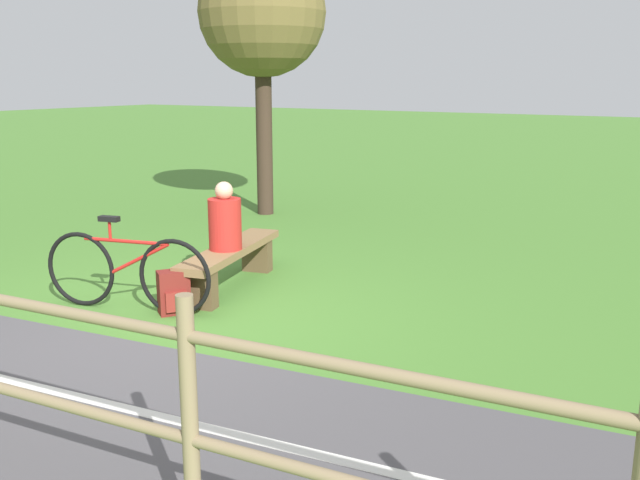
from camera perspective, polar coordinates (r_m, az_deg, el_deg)
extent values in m
plane|color=#477A2D|center=(6.68, -12.26, -6.62)|extent=(80.00, 80.00, 0.00)
cube|color=brown|center=(7.55, -7.30, -0.84)|extent=(1.94, 0.79, 0.08)
cube|color=brown|center=(8.24, -5.13, -1.25)|extent=(0.23, 0.35, 0.38)
cube|color=brown|center=(7.00, -9.74, -3.98)|extent=(0.23, 0.35, 0.38)
cylinder|color=#B2231E|center=(7.39, -7.74, 1.29)|extent=(0.42, 0.42, 0.54)
sphere|color=tan|center=(7.32, -7.82, 4.00)|extent=(0.19, 0.19, 0.19)
torus|color=black|center=(6.77, -11.74, -3.00)|extent=(0.23, 0.74, 0.75)
torus|color=black|center=(7.31, -18.88, -2.25)|extent=(0.23, 0.74, 0.75)
cylinder|color=red|center=(6.95, -15.61, -0.10)|extent=(0.26, 0.86, 0.04)
cylinder|color=red|center=(6.90, -14.44, -1.46)|extent=(0.20, 0.62, 0.35)
cylinder|color=red|center=(7.01, -16.73, 0.78)|extent=(0.03, 0.03, 0.20)
cube|color=black|center=(6.99, -16.78, 1.67)|extent=(0.13, 0.21, 0.05)
cube|color=maroon|center=(6.88, -11.81, -4.17)|extent=(0.34, 0.32, 0.42)
cube|color=maroon|center=(6.79, -11.60, -4.94)|extent=(0.19, 0.15, 0.19)
cylinder|color=#847051|center=(3.41, -10.52, -14.70)|extent=(0.08, 0.08, 1.28)
cylinder|color=#38281E|center=(11.59, -4.56, 8.77)|extent=(0.26, 0.26, 2.72)
sphere|color=brown|center=(11.60, -4.74, 17.99)|extent=(2.02, 2.02, 2.02)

